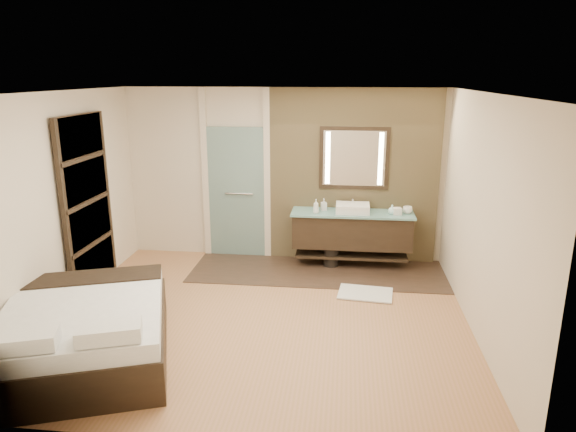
# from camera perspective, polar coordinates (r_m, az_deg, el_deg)

# --- Properties ---
(floor) EXTENTS (5.00, 5.00, 0.00)m
(floor) POSITION_cam_1_polar(r_m,az_deg,el_deg) (6.44, -2.99, -11.19)
(floor) COLOR #A57345
(floor) RESTS_ON ground
(tile_strip) EXTENTS (3.80, 1.30, 0.01)m
(tile_strip) POSITION_cam_1_polar(r_m,az_deg,el_deg) (7.83, 3.30, -6.13)
(tile_strip) COLOR #32261B
(tile_strip) RESTS_ON floor
(stone_wall) EXTENTS (2.60, 0.08, 2.70)m
(stone_wall) POSITION_cam_1_polar(r_m,az_deg,el_deg) (8.03, 7.28, 4.33)
(stone_wall) COLOR tan
(stone_wall) RESTS_ON floor
(vanity) EXTENTS (1.85, 0.55, 0.88)m
(vanity) POSITION_cam_1_polar(r_m,az_deg,el_deg) (7.94, 7.11, -1.54)
(vanity) COLOR black
(vanity) RESTS_ON stone_wall
(mirror_unit) EXTENTS (1.06, 0.04, 0.96)m
(mirror_unit) POSITION_cam_1_polar(r_m,az_deg,el_deg) (7.93, 7.35, 6.38)
(mirror_unit) COLOR black
(mirror_unit) RESTS_ON stone_wall
(frosted_door) EXTENTS (1.10, 0.12, 2.70)m
(frosted_door) POSITION_cam_1_polar(r_m,az_deg,el_deg) (8.25, -5.74, 3.21)
(frosted_door) COLOR #A6D3CC
(frosted_door) RESTS_ON floor
(shoji_partition) EXTENTS (0.06, 1.20, 2.40)m
(shoji_partition) POSITION_cam_1_polar(r_m,az_deg,el_deg) (7.33, -21.37, 1.16)
(shoji_partition) COLOR black
(shoji_partition) RESTS_ON floor
(bed) EXTENTS (2.17, 2.42, 0.77)m
(bed) POSITION_cam_1_polar(r_m,az_deg,el_deg) (5.83, -21.59, -11.91)
(bed) COLOR black
(bed) RESTS_ON floor
(bath_mat) EXTENTS (0.77, 0.57, 0.02)m
(bath_mat) POSITION_cam_1_polar(r_m,az_deg,el_deg) (7.12, 8.59, -8.49)
(bath_mat) COLOR silver
(bath_mat) RESTS_ON floor
(waste_bin) EXTENTS (0.24, 0.24, 0.29)m
(waste_bin) POSITION_cam_1_polar(r_m,az_deg,el_deg) (8.01, 4.82, -4.61)
(waste_bin) COLOR black
(waste_bin) RESTS_ON floor
(tissue_box) EXTENTS (0.13, 0.13, 0.10)m
(tissue_box) POSITION_cam_1_polar(r_m,az_deg,el_deg) (7.82, 12.02, 0.53)
(tissue_box) COLOR silver
(tissue_box) RESTS_ON vanity
(soap_bottle_a) EXTENTS (0.08, 0.08, 0.21)m
(soap_bottle_a) POSITION_cam_1_polar(r_m,az_deg,el_deg) (7.72, 3.13, 1.10)
(soap_bottle_a) COLOR silver
(soap_bottle_a) RESTS_ON vanity
(soap_bottle_b) EXTENTS (0.10, 0.10, 0.18)m
(soap_bottle_b) POSITION_cam_1_polar(r_m,az_deg,el_deg) (7.90, 4.00, 1.29)
(soap_bottle_b) COLOR #B2B2B2
(soap_bottle_b) RESTS_ON vanity
(soap_bottle_c) EXTENTS (0.14, 0.14, 0.14)m
(soap_bottle_c) POSITION_cam_1_polar(r_m,az_deg,el_deg) (7.82, 11.48, 0.73)
(soap_bottle_c) COLOR #C0F1F1
(soap_bottle_c) RESTS_ON vanity
(cup) EXTENTS (0.15, 0.15, 0.11)m
(cup) POSITION_cam_1_polar(r_m,az_deg,el_deg) (7.91, 13.13, 0.66)
(cup) COLOR white
(cup) RESTS_ON vanity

